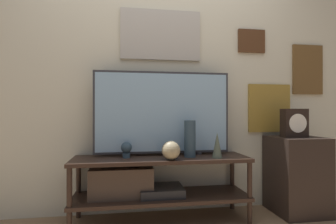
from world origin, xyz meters
name	(u,v)px	position (x,y,z in m)	size (l,w,h in m)	color
wall_back	(158,66)	(0.01, 0.51, 1.36)	(6.40, 0.08, 2.70)	beige
media_console	(147,181)	(-0.12, 0.25, 0.34)	(1.47, 0.42, 0.54)	black
television	(163,112)	(0.02, 0.34, 0.92)	(1.19, 0.05, 0.74)	#333338
vase_round_glass	(171,150)	(0.06, 0.11, 0.61)	(0.15, 0.15, 0.15)	tan
vase_slim_bronze	(217,145)	(0.45, 0.13, 0.64)	(0.08, 0.08, 0.21)	#4C5647
vase_tall_ceramic	(190,139)	(0.24, 0.21, 0.69)	(0.10, 0.10, 0.31)	#2D4251
decorative_bust	(126,149)	(-0.29, 0.25, 0.61)	(0.09, 0.09, 0.13)	#2D4251
side_table	(296,175)	(1.25, 0.25, 0.35)	(0.43, 0.43, 0.69)	black
mantel_clock	(294,123)	(1.21, 0.22, 0.82)	(0.22, 0.11, 0.26)	black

